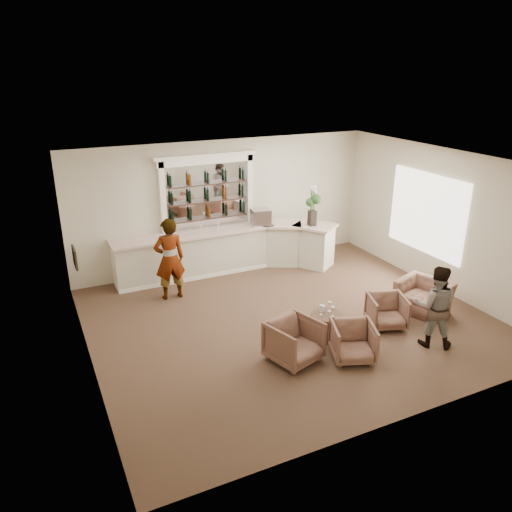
{
  "coord_description": "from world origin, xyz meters",
  "views": [
    {
      "loc": [
        -4.62,
        -8.12,
        5.05
      ],
      "look_at": [
        -0.35,
        0.9,
        1.19
      ],
      "focal_mm": 35.0,
      "sensor_mm": 36.0,
      "label": 1
    }
  ],
  "objects_px": {
    "armchair_left": "(294,341)",
    "armchair_right": "(387,311)",
    "cocktail_table": "(326,326)",
    "armchair_far": "(424,296)",
    "armchair_center": "(353,342)",
    "guest": "(435,306)",
    "bar_counter": "(228,250)",
    "espresso_machine": "(261,217)",
    "sommelier": "(170,259)",
    "flower_vase": "(313,203)"
  },
  "relations": [
    {
      "from": "bar_counter",
      "to": "guest",
      "type": "height_order",
      "value": "guest"
    },
    {
      "from": "guest",
      "to": "armchair_left",
      "type": "bearing_deg",
      "value": 24.77
    },
    {
      "from": "armchair_center",
      "to": "flower_vase",
      "type": "bearing_deg",
      "value": 89.97
    },
    {
      "from": "cocktail_table",
      "to": "flower_vase",
      "type": "height_order",
      "value": "flower_vase"
    },
    {
      "from": "bar_counter",
      "to": "armchair_far",
      "type": "distance_m",
      "value": 4.9
    },
    {
      "from": "sommelier",
      "to": "armchair_right",
      "type": "distance_m",
      "value": 4.84
    },
    {
      "from": "cocktail_table",
      "to": "flower_vase",
      "type": "bearing_deg",
      "value": 63.7
    },
    {
      "from": "armchair_left",
      "to": "armchair_center",
      "type": "relative_size",
      "value": 1.12
    },
    {
      "from": "armchair_far",
      "to": "flower_vase",
      "type": "xyz_separation_m",
      "value": [
        -0.89,
        3.24,
        1.39
      ]
    },
    {
      "from": "bar_counter",
      "to": "sommelier",
      "type": "xyz_separation_m",
      "value": [
        -1.76,
        -0.89,
        0.38
      ]
    },
    {
      "from": "sommelier",
      "to": "armchair_left",
      "type": "bearing_deg",
      "value": 110.9
    },
    {
      "from": "guest",
      "to": "armchair_left",
      "type": "distance_m",
      "value": 2.75
    },
    {
      "from": "cocktail_table",
      "to": "espresso_machine",
      "type": "relative_size",
      "value": 1.33
    },
    {
      "from": "guest",
      "to": "armchair_left",
      "type": "xyz_separation_m",
      "value": [
        -2.64,
        0.63,
        -0.42
      ]
    },
    {
      "from": "bar_counter",
      "to": "flower_vase",
      "type": "distance_m",
      "value": 2.48
    },
    {
      "from": "armchair_left",
      "to": "armchair_right",
      "type": "distance_m",
      "value": 2.35
    },
    {
      "from": "guest",
      "to": "sommelier",
      "type": "bearing_deg",
      "value": -8.29
    },
    {
      "from": "bar_counter",
      "to": "armchair_far",
      "type": "xyz_separation_m",
      "value": [
        3.0,
        -3.86,
        -0.24
      ]
    },
    {
      "from": "guest",
      "to": "armchair_far",
      "type": "distance_m",
      "value": 1.5
    },
    {
      "from": "bar_counter",
      "to": "armchair_right",
      "type": "height_order",
      "value": "bar_counter"
    },
    {
      "from": "guest",
      "to": "espresso_machine",
      "type": "relative_size",
      "value": 3.44
    },
    {
      "from": "bar_counter",
      "to": "flower_vase",
      "type": "relative_size",
      "value": 5.46
    },
    {
      "from": "armchair_right",
      "to": "espresso_machine",
      "type": "distance_m",
      "value": 4.28
    },
    {
      "from": "armchair_far",
      "to": "espresso_machine",
      "type": "distance_m",
      "value": 4.49
    },
    {
      "from": "cocktail_table",
      "to": "guest",
      "type": "bearing_deg",
      "value": -33.14
    },
    {
      "from": "flower_vase",
      "to": "espresso_machine",
      "type": "bearing_deg",
      "value": 152.23
    },
    {
      "from": "armchair_left",
      "to": "flower_vase",
      "type": "relative_size",
      "value": 0.82
    },
    {
      "from": "cocktail_table",
      "to": "armchair_far",
      "type": "relative_size",
      "value": 0.6
    },
    {
      "from": "sommelier",
      "to": "armchair_left",
      "type": "distance_m",
      "value": 3.74
    },
    {
      "from": "armchair_right",
      "to": "armchair_far",
      "type": "height_order",
      "value": "armchair_far"
    },
    {
      "from": "bar_counter",
      "to": "cocktail_table",
      "type": "distance_m",
      "value": 3.96
    },
    {
      "from": "cocktail_table",
      "to": "armchair_left",
      "type": "height_order",
      "value": "armchair_left"
    },
    {
      "from": "bar_counter",
      "to": "armchair_right",
      "type": "xyz_separation_m",
      "value": [
        1.83,
        -4.07,
        -0.24
      ]
    },
    {
      "from": "armchair_left",
      "to": "espresso_machine",
      "type": "xyz_separation_m",
      "value": [
        1.44,
        4.36,
        0.95
      ]
    },
    {
      "from": "guest",
      "to": "armchair_far",
      "type": "xyz_separation_m",
      "value": [
        0.85,
        1.14,
        -0.47
      ]
    },
    {
      "from": "bar_counter",
      "to": "sommelier",
      "type": "distance_m",
      "value": 2.01
    },
    {
      "from": "sommelier",
      "to": "guest",
      "type": "relative_size",
      "value": 1.18
    },
    {
      "from": "cocktail_table",
      "to": "armchair_far",
      "type": "bearing_deg",
      "value": 1.19
    },
    {
      "from": "guest",
      "to": "armchair_left",
      "type": "height_order",
      "value": "guest"
    },
    {
      "from": "armchair_center",
      "to": "armchair_right",
      "type": "bearing_deg",
      "value": 49.09
    },
    {
      "from": "bar_counter",
      "to": "espresso_machine",
      "type": "relative_size",
      "value": 12.17
    },
    {
      "from": "sommelier",
      "to": "guest",
      "type": "xyz_separation_m",
      "value": [
        3.9,
        -4.11,
        -0.14
      ]
    },
    {
      "from": "cocktail_table",
      "to": "armchair_left",
      "type": "xyz_separation_m",
      "value": [
        -0.98,
        -0.45,
        0.14
      ]
    },
    {
      "from": "sommelier",
      "to": "espresso_machine",
      "type": "xyz_separation_m",
      "value": [
        2.7,
        0.88,
        0.4
      ]
    },
    {
      "from": "armchair_center",
      "to": "sommelier",
      "type": "bearing_deg",
      "value": 141.28
    },
    {
      "from": "armchair_center",
      "to": "guest",
      "type": "bearing_deg",
      "value": 13.59
    },
    {
      "from": "armchair_right",
      "to": "armchair_far",
      "type": "distance_m",
      "value": 1.18
    },
    {
      "from": "sommelier",
      "to": "flower_vase",
      "type": "height_order",
      "value": "flower_vase"
    },
    {
      "from": "armchair_center",
      "to": "espresso_machine",
      "type": "xyz_separation_m",
      "value": [
        0.45,
        4.77,
        1.0
      ]
    },
    {
      "from": "guest",
      "to": "armchair_far",
      "type": "relative_size",
      "value": 1.55
    }
  ]
}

